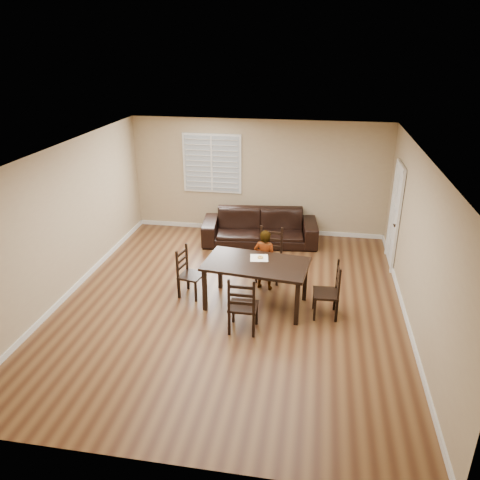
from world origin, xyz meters
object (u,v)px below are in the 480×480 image
at_px(child, 265,260).
at_px(donut, 260,257).
at_px(chair_right, 333,293).
at_px(dining_table, 256,267).
at_px(sofa, 260,227).
at_px(chair_left, 186,273).
at_px(chair_far, 242,309).
at_px(chair_near, 270,255).

xyz_separation_m(child, donut, (-0.03, -0.44, 0.26)).
bearing_deg(chair_right, dining_table, -99.09).
bearing_deg(child, sofa, -68.56).
height_order(chair_left, child, child).
height_order(chair_left, chair_right, chair_right).
xyz_separation_m(chair_far, donut, (0.14, 1.11, 0.40)).
distance_m(chair_near, chair_left, 1.72).
bearing_deg(chair_left, sofa, -9.64).
height_order(chair_near, child, child).
relative_size(dining_table, chair_left, 1.99).
height_order(chair_far, child, child).
relative_size(chair_near, child, 0.88).
bearing_deg(sofa, donut, -89.09).
height_order(dining_table, chair_near, chair_near).
xyz_separation_m(chair_right, donut, (-1.27, 0.33, 0.41)).
bearing_deg(chair_far, chair_near, -96.24).
bearing_deg(donut, child, 86.12).
bearing_deg(child, chair_near, -84.72).
height_order(chair_left, sofa, chair_left).
xyz_separation_m(chair_near, chair_far, (-0.22, -2.02, -0.02)).
bearing_deg(donut, chair_right, -14.49).
distance_m(chair_left, donut, 1.42).
relative_size(chair_right, child, 0.83).
distance_m(child, sofa, 2.17).
distance_m(chair_near, sofa, 1.71).
relative_size(chair_left, sofa, 0.36).
relative_size(chair_left, chair_right, 0.96).
xyz_separation_m(dining_table, chair_right, (1.32, -0.13, -0.29)).
bearing_deg(chair_far, chair_left, -41.64).
distance_m(chair_left, sofa, 2.79).
height_order(chair_right, donut, chair_right).
bearing_deg(sofa, chair_right, -67.51).
bearing_deg(chair_left, chair_far, -119.88).
xyz_separation_m(chair_far, chair_left, (-1.21, 1.08, -0.03)).
height_order(dining_table, chair_far, chair_far).
bearing_deg(chair_near, chair_far, -90.95).
bearing_deg(donut, chair_left, -178.78).
bearing_deg(sofa, dining_table, -90.53).
xyz_separation_m(chair_left, donut, (1.35, 0.03, 0.42)).
relative_size(chair_far, sofa, 0.38).
bearing_deg(chair_right, chair_far, -64.26).
distance_m(chair_far, chair_right, 1.61).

